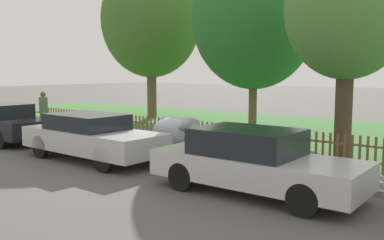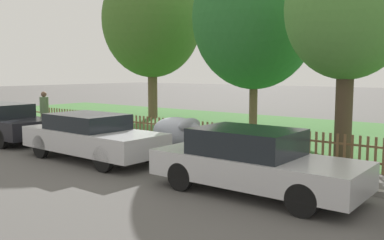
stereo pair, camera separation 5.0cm
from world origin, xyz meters
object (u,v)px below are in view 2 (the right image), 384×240
Objects in this scene: parked_car_silver_hatchback at (2,122)px; tree_behind_motorcycle at (255,17)px; covered_motorcycle at (179,132)px; tree_mid_park at (348,9)px; parked_car_navy_estate at (253,161)px; pedestrian_near_fence at (44,110)px; parked_car_black_saloon at (91,136)px; tree_nearest_kerb at (152,20)px.

parked_car_silver_hatchback is 0.61× the size of tree_behind_motorcycle.
covered_motorcycle is 5.84m from tree_mid_park.
tree_mid_park reaches higher than parked_car_navy_estate.
covered_motorcycle is 7.11m from pedestrian_near_fence.
parked_car_silver_hatchback is at bearing 178.59° from parked_car_navy_estate.
parked_car_navy_estate is 2.57× the size of pedestrian_near_fence.
parked_car_silver_hatchback is 1.05× the size of parked_car_navy_estate.
parked_car_navy_estate reaches higher than parked_car_black_saloon.
pedestrian_near_fence reaches higher than parked_car_silver_hatchback.
tree_behind_motorcycle is at bearing -11.83° from tree_nearest_kerb.
covered_motorcycle is 0.25× the size of tree_nearest_kerb.
parked_car_navy_estate is at bearing -31.45° from covered_motorcycle.
parked_car_navy_estate is at bearing -92.58° from tree_mid_park.
parked_car_navy_estate is 2.15× the size of covered_motorcycle.
parked_car_black_saloon is (5.13, -0.11, -0.01)m from parked_car_silver_hatchback.
covered_motorcycle is (-3.73, 2.11, 0.03)m from parked_car_navy_estate.
tree_behind_motorcycle is at bearing 119.94° from parked_car_navy_estate.
parked_car_silver_hatchback is 2.70× the size of pedestrian_near_fence.
covered_motorcycle is 1.20× the size of pedestrian_near_fence.
tree_behind_motorcycle is 1.20× the size of tree_mid_park.
tree_behind_motorcycle is 9.12m from pedestrian_near_fence.
parked_car_black_saloon is at bearing -26.02° from pedestrian_near_fence.
tree_behind_motorcycle reaches higher than covered_motorcycle.
parked_car_black_saloon is 2.68× the size of pedestrian_near_fence.
tree_mid_park is (11.66, -4.46, -0.94)m from tree_nearest_kerb.
pedestrian_near_fence is at bearing -167.59° from tree_mid_park.
tree_mid_park is (3.94, 2.54, 3.48)m from covered_motorcycle.
parked_car_silver_hatchback is 6.89m from covered_motorcycle.
tree_nearest_kerb reaches higher than pedestrian_near_fence.
covered_motorcycle is at bearing -6.08° from pedestrian_near_fence.
pedestrian_near_fence is at bearing 177.14° from covered_motorcycle.
covered_motorcycle is 6.80m from tree_behind_motorcycle.
pedestrian_near_fence is (-5.61, 2.13, 0.27)m from parked_car_black_saloon.
tree_behind_motorcycle is at bearing 51.27° from parked_car_silver_hatchback.
parked_car_navy_estate is at bearing -1.42° from parked_car_silver_hatchback.
covered_motorcycle is at bearing 150.21° from parked_car_navy_estate.
pedestrian_near_fence is at bearing 160.01° from parked_car_black_saloon.
parked_car_silver_hatchback is 0.56× the size of tree_nearest_kerb.
tree_nearest_kerb is at bearing 168.17° from tree_behind_motorcycle.
tree_mid_park reaches higher than parked_car_silver_hatchback.
parked_car_black_saloon is 0.60× the size of tree_behind_motorcycle.
tree_nearest_kerb is at bearing 141.19° from parked_car_navy_estate.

